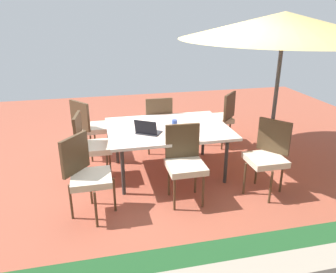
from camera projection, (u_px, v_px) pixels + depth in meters
ground_plane at (168, 172)px, 5.05m from camera, size 10.00×10.00×0.02m
dining_table at (168, 130)px, 4.80m from camera, size 1.74×1.30×0.72m
patio_umbrella at (284, 26)px, 4.67m from camera, size 3.02×3.02×2.30m
chair_northeast at (87, 173)px, 3.82m from camera, size 0.58×0.58×0.98m
chair_southwest at (221, 116)px, 5.86m from camera, size 0.59×0.59×0.98m
chair_northwest at (268, 154)px, 4.32m from camera, size 0.58×0.58×0.98m
chair_south at (158, 121)px, 5.60m from camera, size 0.46×0.46×0.98m
chair_southeast at (88, 125)px, 5.38m from camera, size 0.58×0.58×0.98m
chair_north at (185, 160)px, 4.14m from camera, size 0.46×0.47×0.98m
chair_east at (90, 143)px, 4.66m from camera, size 0.49×0.48×0.98m
laptop at (148, 131)px, 4.51m from camera, size 0.40×0.38×0.21m
cup at (175, 123)px, 4.80m from camera, size 0.08×0.08×0.10m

